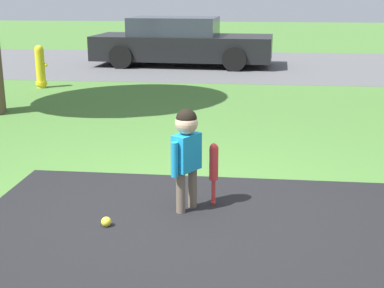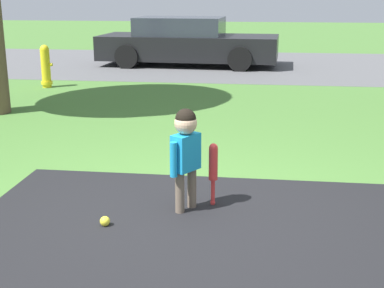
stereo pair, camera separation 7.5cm
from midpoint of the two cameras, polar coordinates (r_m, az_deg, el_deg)
ground_plane at (r=4.49m, az=-2.11°, el=-7.67°), size 60.00×60.00×0.00m
street_strip at (r=13.86m, az=3.89°, el=8.46°), size 40.00×6.00×0.01m
child at (r=4.41m, az=-1.07°, el=-0.15°), size 0.24×0.31×0.88m
baseball_bat at (r=4.59m, az=1.87°, el=-2.31°), size 0.08×0.08×0.56m
sports_ball at (r=4.34m, az=-9.63°, el=-8.18°), size 0.08×0.08×0.08m
fire_hydrant at (r=10.80m, az=-16.07°, el=7.89°), size 0.24×0.22×0.82m
parked_car at (r=13.65m, az=-1.33°, el=10.76°), size 4.50×2.04×1.19m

